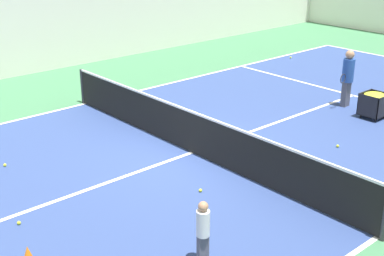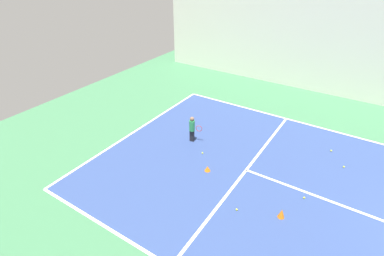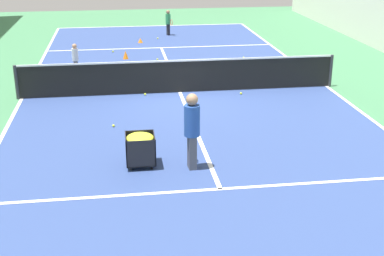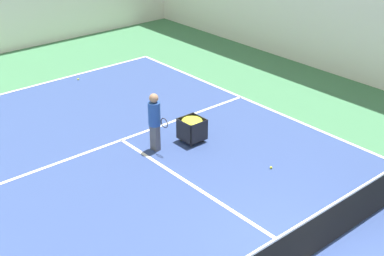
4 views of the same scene
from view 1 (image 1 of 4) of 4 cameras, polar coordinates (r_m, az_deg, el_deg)
ground_plane at (r=12.68m, az=0.00°, el=-2.65°), size 37.06×37.06×0.00m
court_playing_area at (r=12.68m, az=0.00°, el=-2.65°), size 9.72×24.57×0.00m
line_sideline_left at (r=16.40m, az=-11.30°, el=2.57°), size 0.10×24.57×0.00m
line_sideline_right at (r=9.99m, az=19.12°, el=-10.97°), size 0.10×24.57×0.00m
line_service_far at (r=17.61m, az=16.77°, el=3.35°), size 9.72×0.10×0.00m
line_centre_service at (r=12.68m, az=0.00°, el=-2.63°), size 0.10×13.51×0.00m
tennis_net at (r=12.47m, az=0.00°, el=-0.37°), size 10.02×0.10×1.05m
coach_at_net at (r=16.24m, az=16.28°, el=5.49°), size 0.36×0.67×1.69m
child_midcourt at (r=8.54m, az=1.18°, el=-10.61°), size 0.26×0.26×1.09m
ball_cart at (r=15.60m, az=18.87°, el=2.84°), size 0.63×0.65×0.73m
training_cone_0 at (r=9.12m, az=-17.08°, el=-12.82°), size 0.22×0.22×0.32m
tennis_ball_3 at (r=14.30m, az=-3.44°, el=0.29°), size 0.07×0.07×0.07m
tennis_ball_5 at (r=12.69m, az=-19.33°, el=-3.74°), size 0.07×0.07×0.07m
tennis_ball_6 at (r=10.29m, az=-17.98°, el=-9.60°), size 0.07×0.07×0.07m
tennis_ball_7 at (r=21.94m, az=10.48°, el=7.42°), size 0.07×0.07×0.07m
tennis_ball_8 at (r=12.04m, az=4.10°, el=-3.87°), size 0.07×0.07×0.07m
tennis_ball_10 at (r=10.89m, az=0.91°, el=-6.67°), size 0.07×0.07×0.07m
tennis_ball_11 at (r=13.44m, az=15.28°, el=-1.86°), size 0.07×0.07×0.07m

